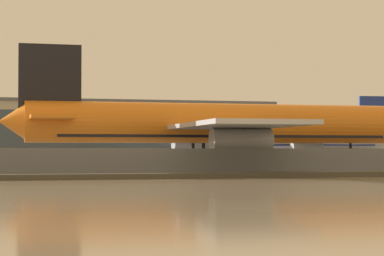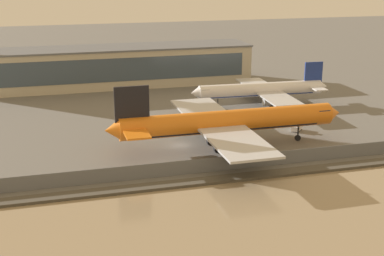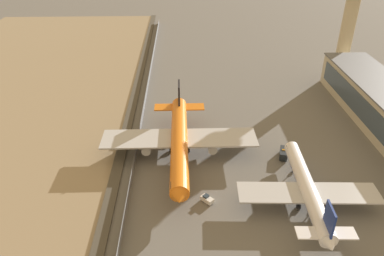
# 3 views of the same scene
# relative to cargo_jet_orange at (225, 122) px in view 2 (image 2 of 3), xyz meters

# --- Properties ---
(ground_plane) EXTENTS (500.00, 500.00, 0.00)m
(ground_plane) POSITION_rel_cargo_jet_orange_xyz_m (-8.64, 3.57, -5.48)
(ground_plane) COLOR #66635E
(shoreline_seawall) EXTENTS (320.00, 3.00, 0.50)m
(shoreline_seawall) POSITION_rel_cargo_jet_orange_xyz_m (-8.64, -16.93, -5.23)
(shoreline_seawall) COLOR #474238
(shoreline_seawall) RESTS_ON ground
(perimeter_fence) EXTENTS (280.00, 0.10, 2.73)m
(perimeter_fence) POSITION_rel_cargo_jet_orange_xyz_m (-8.64, -12.43, -4.11)
(perimeter_fence) COLOR slate
(perimeter_fence) RESTS_ON ground
(cargo_jet_orange) EXTENTS (51.21, 43.83, 14.36)m
(cargo_jet_orange) POSITION_rel_cargo_jet_orange_xyz_m (0.00, 0.00, 0.00)
(cargo_jet_orange) COLOR orange
(cargo_jet_orange) RESTS_ON ground
(passenger_jet_white) EXTENTS (38.73, 33.08, 11.54)m
(passenger_jet_white) POSITION_rel_cargo_jet_orange_xyz_m (20.95, 29.99, -1.07)
(passenger_jet_white) COLOR white
(passenger_jet_white) RESTS_ON ground
(baggage_tug) EXTENTS (3.40, 3.39, 1.80)m
(baggage_tug) POSITION_rel_cargo_jet_orange_xyz_m (19.75, 6.53, -4.67)
(baggage_tug) COLOR white
(baggage_tug) RESTS_ON ground
(ops_van) EXTENTS (5.57, 3.39, 2.48)m
(ops_van) POSITION_rel_cargo_jet_orange_xyz_m (1.18, 29.60, -4.20)
(ops_van) COLOR #1E2328
(ops_van) RESTS_ON ground
(terminal_building) EXTENTS (82.27, 16.69, 12.22)m
(terminal_building) POSITION_rel_cargo_jet_orange_xyz_m (-12.05, 66.29, 0.65)
(terminal_building) COLOR #BCB299
(terminal_building) RESTS_ON ground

